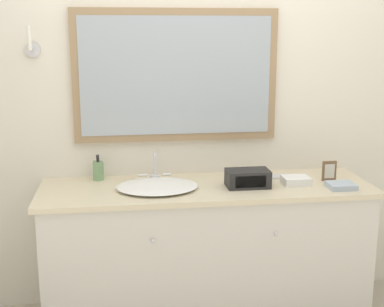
{
  "coord_description": "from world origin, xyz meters",
  "views": [
    {
      "loc": [
        -0.51,
        -2.71,
        1.76
      ],
      "look_at": [
        -0.09,
        0.31,
        1.05
      ],
      "focal_mm": 50.0,
      "sensor_mm": 36.0,
      "label": 1
    }
  ],
  "objects_px": {
    "sink_basin": "(157,186)",
    "soap_bottle": "(98,170)",
    "appliance_box": "(248,178)",
    "picture_frame": "(329,171)"
  },
  "relations": [
    {
      "from": "sink_basin",
      "to": "picture_frame",
      "type": "distance_m",
      "value": 1.06
    },
    {
      "from": "appliance_box",
      "to": "picture_frame",
      "type": "height_order",
      "value": "picture_frame"
    },
    {
      "from": "appliance_box",
      "to": "picture_frame",
      "type": "distance_m",
      "value": 0.53
    },
    {
      "from": "sink_basin",
      "to": "soap_bottle",
      "type": "xyz_separation_m",
      "value": [
        -0.35,
        0.24,
        0.04
      ]
    },
    {
      "from": "sink_basin",
      "to": "soap_bottle",
      "type": "bearing_deg",
      "value": 145.19
    },
    {
      "from": "sink_basin",
      "to": "appliance_box",
      "type": "xyz_separation_m",
      "value": [
        0.53,
        -0.03,
        0.03
      ]
    },
    {
      "from": "picture_frame",
      "to": "appliance_box",
      "type": "bearing_deg",
      "value": -173.56
    },
    {
      "from": "soap_bottle",
      "to": "appliance_box",
      "type": "relative_size",
      "value": 0.63
    },
    {
      "from": "appliance_box",
      "to": "picture_frame",
      "type": "xyz_separation_m",
      "value": [
        0.53,
        0.06,
        0.01
      ]
    },
    {
      "from": "appliance_box",
      "to": "soap_bottle",
      "type": "bearing_deg",
      "value": 162.75
    }
  ]
}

